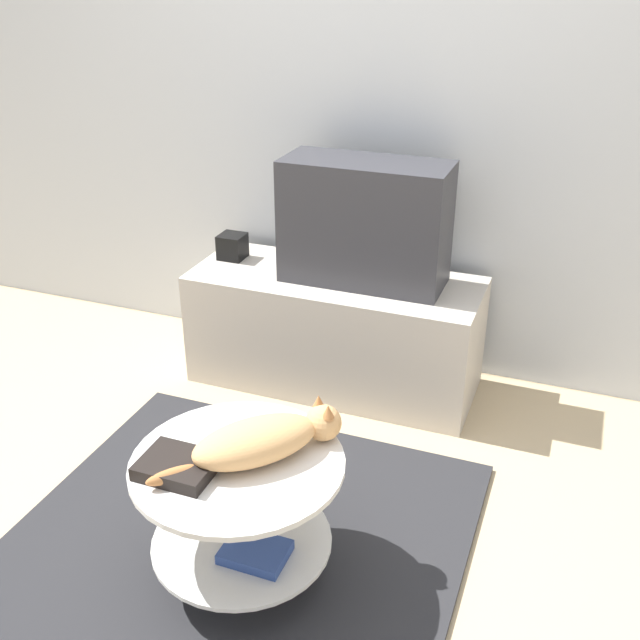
# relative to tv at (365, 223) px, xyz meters

# --- Properties ---
(ground_plane) EXTENTS (12.00, 12.00, 0.00)m
(ground_plane) POSITION_rel_tv_xyz_m (-0.07, -1.20, -0.76)
(ground_plane) COLOR tan
(wall_back) EXTENTS (8.00, 0.05, 2.60)m
(wall_back) POSITION_rel_tv_xyz_m (-0.07, 0.31, 0.54)
(wall_back) COLOR silver
(wall_back) RESTS_ON ground_plane
(rug) EXTENTS (1.45, 1.56, 0.02)m
(rug) POSITION_rel_tv_xyz_m (-0.07, -1.20, -0.75)
(rug) COLOR #28282B
(rug) RESTS_ON ground_plane
(tv_stand) EXTENTS (1.24, 0.48, 0.50)m
(tv_stand) POSITION_rel_tv_xyz_m (-0.12, -0.02, -0.50)
(tv_stand) COLOR beige
(tv_stand) RESTS_ON ground_plane
(tv) EXTENTS (0.67, 0.29, 0.51)m
(tv) POSITION_rel_tv_xyz_m (0.00, 0.00, 0.00)
(tv) COLOR #333338
(tv) RESTS_ON tv_stand
(speaker) EXTENTS (0.11, 0.11, 0.11)m
(speaker) POSITION_rel_tv_xyz_m (-0.62, 0.03, -0.20)
(speaker) COLOR black
(speaker) RESTS_ON tv_stand
(coffee_table) EXTENTS (0.62, 0.62, 0.43)m
(coffee_table) POSITION_rel_tv_xyz_m (0.03, -1.24, -0.46)
(coffee_table) COLOR #B2B2B7
(coffee_table) RESTS_ON rug
(dvd_box) EXTENTS (0.21, 0.17, 0.04)m
(dvd_box) POSITION_rel_tv_xyz_m (-0.11, -1.34, -0.28)
(dvd_box) COLOR black
(dvd_box) RESTS_ON coffee_table
(cat) EXTENTS (0.43, 0.46, 0.13)m
(cat) POSITION_rel_tv_xyz_m (0.09, -1.19, -0.25)
(cat) COLOR tan
(cat) RESTS_ON coffee_table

